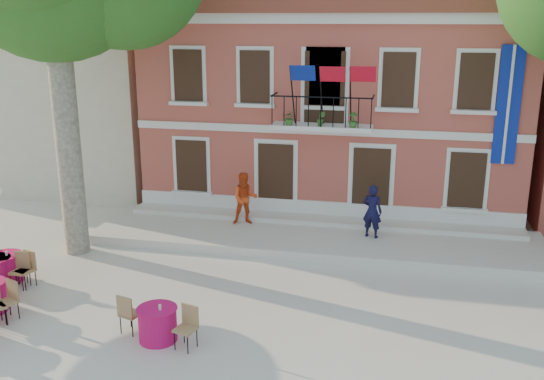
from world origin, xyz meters
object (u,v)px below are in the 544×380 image
(pedestrian_navy, at_px, (372,211))
(cafe_table_4, at_px, (158,323))
(pedestrian_orange, at_px, (245,198))
(cafe_table_3, at_px, (6,267))

(pedestrian_navy, distance_m, cafe_table_4, 8.04)
(pedestrian_orange, xyz_separation_m, cafe_table_4, (-0.10, -7.18, -0.74))
(pedestrian_orange, relative_size, cafe_table_3, 0.88)
(cafe_table_3, distance_m, cafe_table_4, 5.59)
(cafe_table_4, bearing_deg, pedestrian_navy, 57.95)
(pedestrian_navy, xyz_separation_m, cafe_table_4, (-4.25, -6.79, -0.72))
(pedestrian_navy, height_order, pedestrian_orange, pedestrian_orange)
(pedestrian_navy, height_order, cafe_table_4, pedestrian_navy)
(pedestrian_orange, height_order, cafe_table_3, pedestrian_orange)
(cafe_table_4, bearing_deg, pedestrian_orange, 89.17)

